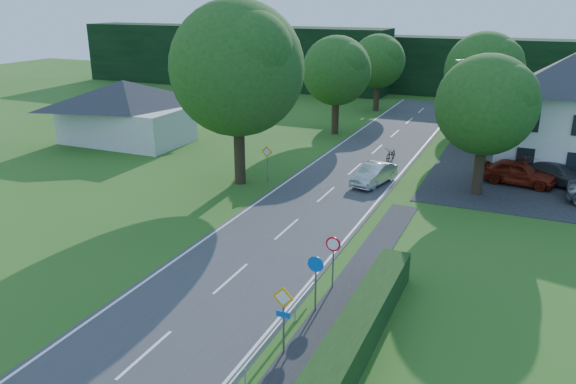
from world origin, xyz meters
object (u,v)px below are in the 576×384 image
at_px(parked_car_red, 518,172).
at_px(parasol, 524,170).
at_px(moving_car, 374,174).
at_px(motorcycle, 391,154).
at_px(streetlight, 480,117).
at_px(parked_car_grey, 558,173).

distance_m(parked_car_red, parasol, 0.38).
bearing_deg(parked_car_red, parasol, -104.69).
relative_size(moving_car, parked_car_red, 0.87).
distance_m(motorcycle, parked_car_red, 9.20).
relative_size(streetlight, parasol, 3.62).
bearing_deg(parked_car_red, moving_car, 121.91).
bearing_deg(parked_car_grey, motorcycle, 109.22).
xyz_separation_m(streetlight, motorcycle, (-6.26, 3.16, -3.91)).
relative_size(moving_car, motorcycle, 2.09).
bearing_deg(parked_car_red, streetlight, 118.31).
relative_size(parked_car_red, parked_car_grey, 0.94).
height_order(streetlight, motorcycle, streetlight).
bearing_deg(parked_car_grey, streetlight, 136.84).
bearing_deg(motorcycle, parasol, -11.04).
xyz_separation_m(moving_car, parasol, (8.89, 3.61, 0.33)).
height_order(moving_car, parked_car_grey, parked_car_grey).
bearing_deg(streetlight, parasol, 15.79).
distance_m(streetlight, moving_car, 7.55).
relative_size(parked_car_grey, parasol, 2.25).
distance_m(motorcycle, parked_car_grey, 11.34).
bearing_deg(streetlight, parked_car_red, 19.87).
xyz_separation_m(moving_car, parked_car_grey, (10.95, 4.77, 0.05)).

